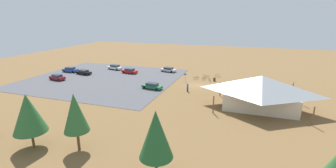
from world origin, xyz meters
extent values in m
plane|color=brown|center=(0.00, 0.00, 0.00)|extent=(160.00, 160.00, 0.00)
cube|color=#4C4C51|center=(24.44, 1.54, 0.03)|extent=(37.63, 34.29, 0.05)
cube|color=beige|center=(-13.90, 10.63, 1.52)|extent=(12.19, 6.75, 3.04)
pyramid|color=#93999E|center=(-13.90, 10.63, 4.53)|extent=(15.32, 9.88, 2.98)
cylinder|color=brown|center=(-21.32, 5.92, 1.52)|extent=(0.20, 0.20, 3.04)
cylinder|color=brown|center=(-6.48, 5.92, 1.52)|extent=(0.20, 0.20, 3.04)
cylinder|color=brown|center=(-21.32, 15.33, 1.52)|extent=(0.20, 0.20, 3.04)
cylinder|color=brown|center=(-6.48, 15.33, 1.52)|extent=(0.20, 0.20, 3.04)
cylinder|color=brown|center=(-3.68, -5.48, 0.45)|extent=(0.60, 0.60, 0.90)
cylinder|color=#99999E|center=(3.20, -2.51, 1.10)|extent=(0.08, 0.08, 2.20)
cube|color=#1959B2|center=(3.20, -2.51, 1.90)|extent=(0.56, 0.04, 0.40)
cylinder|color=brown|center=(7.41, 32.34, 1.28)|extent=(0.34, 0.34, 2.56)
cone|color=#2D6633|center=(7.41, 32.34, 4.94)|extent=(3.04, 3.04, 4.76)
cylinder|color=brown|center=(13.22, 33.69, 1.09)|extent=(0.30, 0.30, 2.17)
cone|color=#2D6633|center=(13.22, 33.69, 4.61)|extent=(3.99, 3.99, 4.89)
cone|color=#235B2D|center=(-3.80, 34.75, 5.26)|extent=(3.32, 3.32, 4.78)
torus|color=black|center=(-3.59, -9.79, 0.38)|extent=(0.68, 0.40, 0.76)
torus|color=black|center=(-4.43, -9.32, 0.38)|extent=(0.68, 0.40, 0.76)
cylinder|color=orange|center=(-4.01, -9.56, 0.50)|extent=(0.79, 0.46, 0.04)
cylinder|color=orange|center=(-3.86, -9.64, 0.62)|extent=(0.04, 0.04, 0.48)
cube|color=black|center=(-3.86, -9.64, 0.86)|extent=(0.21, 0.17, 0.05)
cylinder|color=orange|center=(-4.35, -9.37, 0.61)|extent=(0.04, 0.04, 0.46)
cylinder|color=black|center=(-4.35, -9.37, 0.84)|extent=(0.26, 0.43, 0.03)
torus|color=black|center=(-15.86, -3.02, 0.36)|extent=(0.72, 0.09, 0.72)
torus|color=black|center=(-16.95, -3.09, 0.36)|extent=(0.72, 0.09, 0.72)
cylinder|color=silver|center=(-16.40, -3.06, 0.48)|extent=(1.00, 0.10, 0.04)
cylinder|color=silver|center=(-16.20, -3.04, 0.58)|extent=(0.04, 0.04, 0.44)
cube|color=black|center=(-16.20, -3.04, 0.80)|extent=(0.20, 0.09, 0.05)
cylinder|color=silver|center=(-16.84, -3.09, 0.57)|extent=(0.04, 0.04, 0.43)
cylinder|color=black|center=(-16.84, -3.09, 0.79)|extent=(0.06, 0.48, 0.03)
torus|color=black|center=(-21.80, -6.40, 0.37)|extent=(0.24, 0.72, 0.73)
torus|color=black|center=(-22.06, -7.33, 0.37)|extent=(0.24, 0.72, 0.73)
cylinder|color=#2347B7|center=(-21.93, -6.87, 0.49)|extent=(0.28, 0.87, 0.04)
cylinder|color=#2347B7|center=(-21.88, -6.70, 0.58)|extent=(0.04, 0.04, 0.43)
cube|color=black|center=(-21.88, -6.70, 0.80)|extent=(0.13, 0.21, 0.05)
cylinder|color=#2347B7|center=(-22.04, -7.24, 0.60)|extent=(0.04, 0.04, 0.46)
cylinder|color=black|center=(-22.04, -7.24, 0.82)|extent=(0.47, 0.16, 0.03)
torus|color=black|center=(-2.42, -5.24, 0.32)|extent=(0.26, 0.62, 0.64)
torus|color=black|center=(-2.78, -4.28, 0.32)|extent=(0.26, 0.62, 0.64)
cylinder|color=#B7B7BC|center=(-2.60, -4.76, 0.43)|extent=(0.36, 0.89, 0.04)
cylinder|color=#B7B7BC|center=(-2.54, -4.93, 0.51)|extent=(0.04, 0.04, 0.38)
cube|color=black|center=(-2.54, -4.93, 0.70)|extent=(0.14, 0.22, 0.05)
cylinder|color=#B7B7BC|center=(-2.75, -4.38, 0.53)|extent=(0.04, 0.04, 0.41)
cylinder|color=black|center=(-2.75, -4.38, 0.73)|extent=(0.46, 0.20, 0.03)
torus|color=black|center=(-0.56, -8.18, 0.34)|extent=(0.66, 0.21, 0.68)
torus|color=black|center=(-1.49, -8.42, 0.34)|extent=(0.66, 0.21, 0.68)
cylinder|color=red|center=(-1.03, -8.30, 0.45)|extent=(0.87, 0.26, 0.04)
cylinder|color=red|center=(-0.86, -8.25, 0.52)|extent=(0.04, 0.04, 0.36)
cube|color=black|center=(-0.86, -8.25, 0.69)|extent=(0.21, 0.13, 0.05)
cylinder|color=red|center=(-1.40, -8.40, 0.59)|extent=(0.04, 0.04, 0.50)
cylinder|color=black|center=(-1.40, -8.40, 0.83)|extent=(0.16, 0.47, 0.03)
torus|color=black|center=(1.45, -5.18, 0.37)|extent=(0.59, 0.50, 0.73)
torus|color=black|center=(0.66, -5.82, 0.37)|extent=(0.59, 0.50, 0.73)
cylinder|color=black|center=(1.05, -5.50, 0.49)|extent=(0.75, 0.62, 0.04)
cylinder|color=black|center=(1.19, -5.38, 0.57)|extent=(0.04, 0.04, 0.40)
cube|color=black|center=(1.19, -5.38, 0.77)|extent=(0.21, 0.19, 0.05)
cylinder|color=black|center=(0.74, -5.76, 0.59)|extent=(0.04, 0.04, 0.44)
cylinder|color=black|center=(0.74, -5.76, 0.81)|extent=(0.33, 0.39, 0.03)
torus|color=black|center=(-1.25, -6.19, 0.34)|extent=(0.39, 0.60, 0.68)
torus|color=black|center=(-0.75, -5.38, 0.34)|extent=(0.39, 0.60, 0.68)
cylinder|color=#1E7F38|center=(-1.00, -5.79, 0.45)|extent=(0.49, 0.77, 0.04)
cylinder|color=#1E7F38|center=(-1.09, -5.93, 0.54)|extent=(0.04, 0.04, 0.39)
cube|color=black|center=(-1.09, -5.93, 0.73)|extent=(0.17, 0.21, 0.05)
cylinder|color=#1E7F38|center=(-0.80, -5.46, 0.58)|extent=(0.04, 0.04, 0.49)
cylinder|color=black|center=(-0.80, -5.46, 0.83)|extent=(0.43, 0.28, 0.03)
cube|color=white|center=(27.28, -9.09, 0.59)|extent=(4.96, 2.70, 0.64)
cube|color=#2D3842|center=(27.28, -9.09, 1.21)|extent=(2.89, 2.07, 0.60)
cylinder|color=black|center=(29.00, -8.66, 0.37)|extent=(0.67, 0.35, 0.64)
cylinder|color=black|center=(28.68, -10.18, 0.37)|extent=(0.67, 0.35, 0.64)
cylinder|color=black|center=(25.88, -8.00, 0.37)|extent=(0.67, 0.35, 0.64)
cylinder|color=black|center=(25.56, -9.53, 0.37)|extent=(0.67, 0.35, 0.64)
cube|color=maroon|center=(34.75, 6.65, 0.62)|extent=(4.45, 2.32, 0.70)
cube|color=#2D3842|center=(34.75, 6.65, 1.24)|extent=(2.57, 1.84, 0.55)
cylinder|color=black|center=(36.29, 7.16, 0.37)|extent=(0.67, 0.31, 0.64)
cylinder|color=black|center=(36.07, 5.70, 0.37)|extent=(0.67, 0.31, 0.64)
cylinder|color=black|center=(33.44, 7.60, 0.37)|extent=(0.67, 0.31, 0.64)
cylinder|color=black|center=(33.22, 6.13, 0.37)|extent=(0.67, 0.31, 0.64)
cube|color=black|center=(32.30, -0.66, 0.57)|extent=(4.83, 2.51, 0.61)
cube|color=#2D3842|center=(32.30, -0.66, 1.12)|extent=(2.80, 1.96, 0.48)
cylinder|color=black|center=(33.97, -0.17, 0.37)|extent=(0.67, 0.32, 0.64)
cylinder|color=black|center=(33.71, -1.68, 0.37)|extent=(0.67, 0.32, 0.64)
cylinder|color=black|center=(30.89, 0.36, 0.37)|extent=(0.67, 0.32, 0.64)
cylinder|color=black|center=(30.63, -1.15, 0.37)|extent=(0.67, 0.32, 0.64)
cube|color=#1E6B3D|center=(8.64, 5.95, 0.57)|extent=(4.77, 2.21, 0.59)
cube|color=#2D3842|center=(8.64, 5.95, 1.15)|extent=(2.73, 1.78, 0.57)
cylinder|color=black|center=(10.28, 6.51, 0.37)|extent=(0.66, 0.29, 0.64)
cylinder|color=black|center=(10.12, 5.03, 0.37)|extent=(0.66, 0.29, 0.64)
cylinder|color=black|center=(7.17, 6.86, 0.37)|extent=(0.66, 0.29, 0.64)
cylinder|color=black|center=(7.00, 5.38, 0.37)|extent=(0.66, 0.29, 0.64)
cube|color=#BCBCC1|center=(10.68, -11.46, 0.55)|extent=(4.71, 2.54, 0.56)
cube|color=#2D3842|center=(10.68, -11.46, 1.11)|extent=(2.74, 2.00, 0.55)
cylinder|color=black|center=(12.31, -10.92, 0.37)|extent=(0.67, 0.32, 0.64)
cylinder|color=black|center=(12.05, -12.50, 0.37)|extent=(0.67, 0.32, 0.64)
cylinder|color=black|center=(9.31, -10.42, 0.37)|extent=(0.67, 0.32, 0.64)
cylinder|color=black|center=(9.05, -12.00, 0.37)|extent=(0.67, 0.32, 0.64)
cube|color=red|center=(20.63, -6.04, 0.57)|extent=(4.70, 2.29, 0.60)
cube|color=#2D3842|center=(20.63, -6.04, 1.16)|extent=(2.70, 1.83, 0.57)
cylinder|color=black|center=(22.24, -5.49, 0.37)|extent=(0.66, 0.30, 0.64)
cylinder|color=black|center=(22.05, -6.99, 0.37)|extent=(0.66, 0.30, 0.64)
cylinder|color=black|center=(19.20, -5.10, 0.37)|extent=(0.66, 0.30, 0.64)
cylinder|color=black|center=(19.01, -6.60, 0.37)|extent=(0.66, 0.30, 0.64)
cube|color=#1E42B2|center=(37.85, -1.79, 0.60)|extent=(4.50, 1.85, 0.66)
cube|color=#2D3842|center=(37.85, -1.79, 1.21)|extent=(2.53, 1.61, 0.56)
cylinder|color=black|center=(39.36, -0.99, 0.37)|extent=(0.64, 0.23, 0.64)
cylinder|color=black|center=(39.38, -2.54, 0.37)|extent=(0.64, 0.23, 0.64)
cylinder|color=black|center=(36.32, -1.04, 0.37)|extent=(0.64, 0.23, 0.64)
cylinder|color=black|center=(36.34, -2.60, 0.37)|extent=(0.64, 0.23, 0.64)
cube|color=#2D3347|center=(0.64, 5.03, 0.47)|extent=(0.30, 0.36, 0.94)
cylinder|color=blue|center=(0.64, 5.03, 1.29)|extent=(0.36, 0.36, 0.69)
sphere|color=tan|center=(0.64, 5.03, 1.75)|extent=(0.24, 0.24, 0.24)
cube|color=#2D3347|center=(-5.86, 3.56, 0.47)|extent=(0.32, 0.24, 0.94)
cylinder|color=silver|center=(-5.86, 3.56, 1.25)|extent=(0.36, 0.36, 0.61)
sphere|color=tan|center=(-5.86, 3.56, 1.67)|extent=(0.24, 0.24, 0.24)
camera|label=1|loc=(-11.38, 53.39, 15.93)|focal=25.41mm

